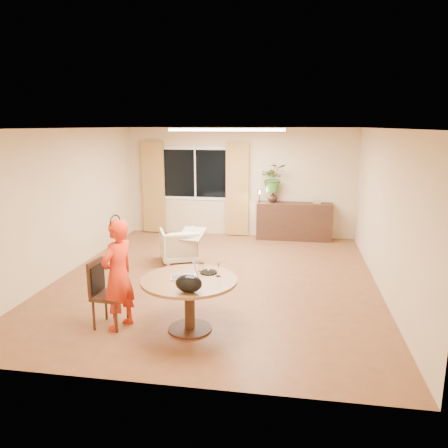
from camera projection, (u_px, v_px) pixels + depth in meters
name	position (u px, v px, depth m)	size (l,w,h in m)	color
floor	(216.00, 279.00, 7.69)	(6.50, 6.50, 0.00)	brown
ceiling	(216.00, 128.00, 7.12)	(6.50, 6.50, 0.00)	white
wall_back	(240.00, 182.00, 10.53)	(5.50, 5.50, 0.00)	#CCB284
wall_left	(65.00, 202.00, 7.84)	(6.50, 6.50, 0.00)	#CCB284
wall_right	(385.00, 212.00, 6.97)	(6.50, 6.50, 0.00)	#CCB284
window	(195.00, 173.00, 10.64)	(1.70, 0.03, 1.30)	white
curtain_left	(153.00, 187.00, 10.81)	(0.55, 0.08, 2.25)	olive
curtain_right	(237.00, 189.00, 10.48)	(0.55, 0.08, 2.25)	olive
ceiling_panel	(227.00, 130.00, 8.28)	(2.20, 0.35, 0.05)	white
dining_table	(189.00, 290.00, 5.66)	(1.25, 1.25, 0.71)	brown
dining_chair	(110.00, 294.00, 5.80)	(0.44, 0.40, 0.92)	#321C10
child	(118.00, 275.00, 5.70)	(0.35, 0.54, 1.48)	red
laptop	(183.00, 269.00, 5.64)	(0.36, 0.24, 0.24)	#B7B7BC
tumbler	(201.00, 267.00, 5.91)	(0.08, 0.08, 0.11)	white
wine_glass	(218.00, 269.00, 5.70)	(0.07, 0.07, 0.19)	white
pot_lid	(209.00, 272.00, 5.85)	(0.23, 0.23, 0.04)	white
handbag	(189.00, 284.00, 5.15)	(0.33, 0.19, 0.22)	black
armchair	(179.00, 245.00, 8.62)	(0.71, 0.73, 0.66)	beige
throw	(192.00, 230.00, 8.41)	(0.45, 0.55, 0.03)	beige
sideboard	(294.00, 221.00, 10.28)	(1.75, 0.43, 0.88)	#321C10
vase	(273.00, 197.00, 10.24)	(0.24, 0.24, 0.25)	black
bouquet	(273.00, 178.00, 10.14)	(0.59, 0.51, 0.66)	#316124
book_stack	(317.00, 202.00, 10.10)	(0.18, 0.14, 0.07)	olive
desk_lamp	(260.00, 196.00, 10.23)	(0.13, 0.13, 0.31)	black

